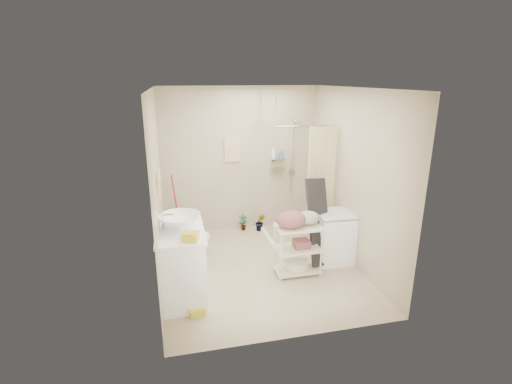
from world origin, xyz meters
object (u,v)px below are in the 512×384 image
vanity (182,262)px  laundry_rack (298,245)px  toilet (188,238)px  washing_machine (333,237)px

vanity → laundry_rack: size_ratio=1.21×
vanity → toilet: bearing=82.8°
washing_machine → laundry_rack: bearing=-156.4°
vanity → washing_machine: size_ratio=1.37×
vanity → laundry_rack: (1.64, 0.20, -0.03)m
vanity → toilet: size_ratio=1.49×
vanity → toilet: (0.12, 0.98, -0.11)m
vanity → washing_machine: 2.35m
laundry_rack → vanity: bearing=-173.3°
washing_machine → vanity: bearing=-166.6°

